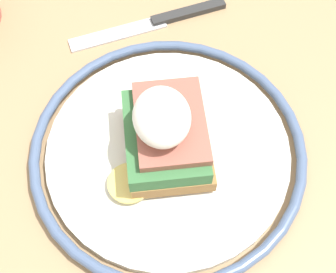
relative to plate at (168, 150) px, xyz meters
name	(u,v)px	position (x,y,z in m)	size (l,w,h in m)	color
dining_table	(203,173)	(0.02, -0.04, -0.11)	(1.13, 0.89, 0.73)	tan
plate	(168,150)	(0.00, 0.00, 0.00)	(0.26, 0.26, 0.02)	silver
sandwich	(165,133)	(0.00, 0.00, 0.04)	(0.10, 0.09, 0.08)	#9E703D
knife	(164,20)	(0.17, -0.01, -0.01)	(0.06, 0.19, 0.01)	#2D2D2D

